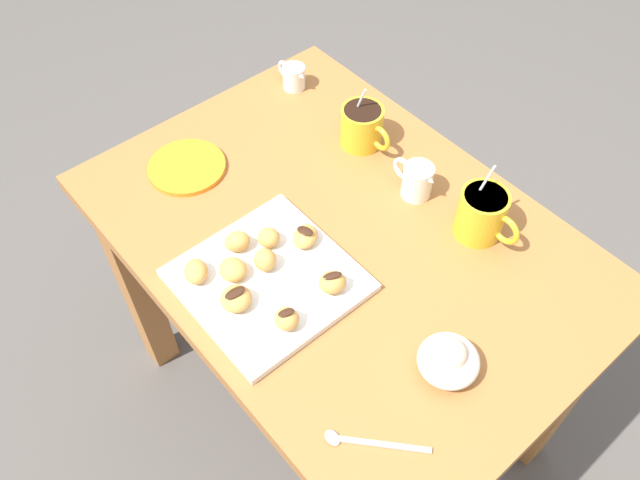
# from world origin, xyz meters

# --- Properties ---
(ground_plane) EXTENTS (8.00, 8.00, 0.00)m
(ground_plane) POSITION_xyz_m (0.00, 0.00, 0.00)
(ground_plane) COLOR #514C47
(dining_table) EXTENTS (0.99, 0.70, 0.73)m
(dining_table) POSITION_xyz_m (0.00, 0.00, 0.58)
(dining_table) COLOR #A36633
(dining_table) RESTS_ON ground_plane
(pastry_plate_square) EXTENTS (0.29, 0.29, 0.02)m
(pastry_plate_square) POSITION_xyz_m (-0.00, -0.18, 0.74)
(pastry_plate_square) COLOR silver
(pastry_plate_square) RESTS_ON dining_table
(coffee_mug_mustard_left) EXTENTS (0.13, 0.09, 0.14)m
(coffee_mug_mustard_left) POSITION_xyz_m (-0.16, 0.20, 0.78)
(coffee_mug_mustard_left) COLOR gold
(coffee_mug_mustard_left) RESTS_ON dining_table
(coffee_mug_mustard_right) EXTENTS (0.13, 0.09, 0.15)m
(coffee_mug_mustard_right) POSITION_xyz_m (0.17, 0.20, 0.78)
(coffee_mug_mustard_right) COLOR gold
(coffee_mug_mustard_right) RESTS_ON dining_table
(cream_pitcher_white) EXTENTS (0.10, 0.06, 0.07)m
(cream_pitcher_white) POSITION_xyz_m (0.02, 0.18, 0.77)
(cream_pitcher_white) COLOR silver
(cream_pitcher_white) RESTS_ON dining_table
(ice_cream_bowl) EXTENTS (0.10, 0.10, 0.08)m
(ice_cream_bowl) POSITION_xyz_m (0.32, -0.06, 0.76)
(ice_cream_bowl) COLOR silver
(ice_cream_bowl) RESTS_ON dining_table
(chocolate_sauce_pitcher) EXTENTS (0.09, 0.05, 0.06)m
(chocolate_sauce_pitcher) POSITION_xyz_m (-0.40, 0.21, 0.76)
(chocolate_sauce_pitcher) COLOR silver
(chocolate_sauce_pitcher) RESTS_ON dining_table
(saucer_orange_left) EXTENTS (0.16, 0.16, 0.01)m
(saucer_orange_left) POSITION_xyz_m (-0.34, -0.13, 0.73)
(saucer_orange_left) COLOR orange
(saucer_orange_left) RESTS_ON dining_table
(loose_spoon_near_saucer) EXTENTS (0.13, 0.11, 0.01)m
(loose_spoon_near_saucer) POSITION_xyz_m (0.33, -0.25, 0.73)
(loose_spoon_near_saucer) COLOR silver
(loose_spoon_near_saucer) RESTS_ON dining_table
(beignet_0) EXTENTS (0.05, 0.05, 0.03)m
(beignet_0) POSITION_xyz_m (-0.06, -0.13, 0.76)
(beignet_0) COLOR #D19347
(beignet_0) RESTS_ON pastry_plate_square
(beignet_1) EXTENTS (0.06, 0.06, 0.04)m
(beignet_1) POSITION_xyz_m (0.09, -0.11, 0.76)
(beignet_1) COLOR #D19347
(beignet_1) RESTS_ON pastry_plate_square
(chocolate_drizzle_1) EXTENTS (0.03, 0.04, 0.00)m
(chocolate_drizzle_1) POSITION_xyz_m (0.09, -0.11, 0.78)
(chocolate_drizzle_1) COLOR #381E11
(chocolate_drizzle_1) RESTS_ON beignet_1
(beignet_2) EXTENTS (0.05, 0.04, 0.04)m
(beignet_2) POSITION_xyz_m (0.10, -0.21, 0.76)
(beignet_2) COLOR #D19347
(beignet_2) RESTS_ON pastry_plate_square
(chocolate_drizzle_2) EXTENTS (0.02, 0.03, 0.00)m
(chocolate_drizzle_2) POSITION_xyz_m (0.10, -0.21, 0.78)
(chocolate_drizzle_2) COLOR #381E11
(chocolate_drizzle_2) RESTS_ON beignet_2
(beignet_3) EXTENTS (0.07, 0.07, 0.03)m
(beignet_3) POSITION_xyz_m (0.01, -0.25, 0.76)
(beignet_3) COLOR #D19347
(beignet_3) RESTS_ON pastry_plate_square
(chocolate_drizzle_3) EXTENTS (0.02, 0.04, 0.00)m
(chocolate_drizzle_3) POSITION_xyz_m (0.01, -0.25, 0.78)
(chocolate_drizzle_3) COLOR #381E11
(chocolate_drizzle_3) RESTS_ON beignet_3
(beignet_4) EXTENTS (0.06, 0.05, 0.03)m
(beignet_4) POSITION_xyz_m (-0.04, -0.22, 0.76)
(beignet_4) COLOR #D19347
(beignet_4) RESTS_ON pastry_plate_square
(beignet_5) EXTENTS (0.06, 0.06, 0.04)m
(beignet_5) POSITION_xyz_m (-0.02, -0.16, 0.76)
(beignet_5) COLOR #D19347
(beignet_5) RESTS_ON pastry_plate_square
(beignet_6) EXTENTS (0.07, 0.06, 0.03)m
(beignet_6) POSITION_xyz_m (-0.08, -0.27, 0.76)
(beignet_6) COLOR #D19347
(beignet_6) RESTS_ON pastry_plate_square
(beignet_7) EXTENTS (0.07, 0.07, 0.03)m
(beignet_7) POSITION_xyz_m (-0.02, -0.07, 0.76)
(beignet_7) COLOR #D19347
(beignet_7) RESTS_ON pastry_plate_square
(chocolate_drizzle_7) EXTENTS (0.04, 0.03, 0.00)m
(chocolate_drizzle_7) POSITION_xyz_m (-0.02, -0.07, 0.78)
(chocolate_drizzle_7) COLOR #381E11
(chocolate_drizzle_7) RESTS_ON beignet_7
(beignet_8) EXTENTS (0.06, 0.06, 0.04)m
(beignet_8) POSITION_xyz_m (-0.09, -0.18, 0.76)
(beignet_8) COLOR #D19347
(beignet_8) RESTS_ON pastry_plate_square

